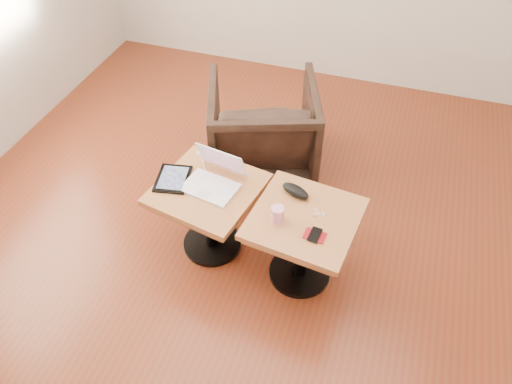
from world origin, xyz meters
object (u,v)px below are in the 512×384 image
(side_table_right, at_px, (303,232))
(striped_cup, at_px, (278,214))
(laptop, at_px, (214,178))
(armchair, at_px, (263,129))
(side_table_left, at_px, (209,203))

(side_table_right, relative_size, striped_cup, 6.79)
(side_table_right, bearing_deg, laptop, 178.06)
(side_table_right, xyz_separation_m, armchair, (-0.52, 0.89, -0.04))
(armchair, bearing_deg, side_table_left, 65.33)
(side_table_left, relative_size, side_table_right, 1.05)
(laptop, relative_size, striped_cup, 3.73)
(side_table_left, height_order, armchair, armchair)
(laptop, bearing_deg, striped_cup, -10.73)
(side_table_left, distance_m, side_table_right, 0.59)
(side_table_left, xyz_separation_m, striped_cup, (0.45, -0.12, 0.17))
(side_table_left, xyz_separation_m, side_table_right, (0.59, -0.05, 0.00))
(side_table_left, distance_m, laptop, 0.18)
(laptop, height_order, striped_cup, laptop)
(laptop, height_order, armchair, laptop)
(side_table_right, xyz_separation_m, striped_cup, (-0.13, -0.07, 0.17))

